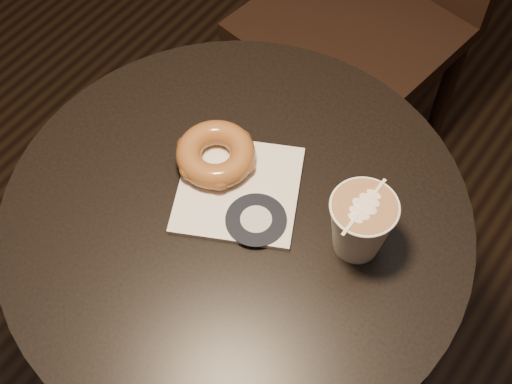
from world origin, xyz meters
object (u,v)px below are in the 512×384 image
cafe_table (239,273)px  doughnut (216,154)px  latte_cup (360,226)px  pastry_bag (238,190)px

cafe_table → doughnut: 0.25m
cafe_table → latte_cup: bearing=20.1°
cafe_table → pastry_bag: 0.21m
pastry_bag → latte_cup: bearing=-18.8°
latte_cup → pastry_bag: bearing=-171.6°
pastry_bag → latte_cup: 0.20m
cafe_table → pastry_bag: (-0.02, 0.03, 0.20)m
latte_cup → cafe_table: bearing=-159.9°
cafe_table → pastry_bag: bearing=121.4°
doughnut → latte_cup: 0.25m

